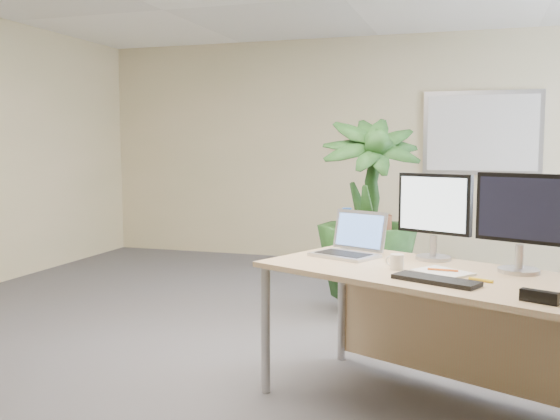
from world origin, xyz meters
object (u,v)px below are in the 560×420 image
(floor_plant, at_px, (368,225))
(monitor_left, at_px, (434,211))
(monitor_right, at_px, (521,216))
(desk, at_px, (460,301))
(laptop, at_px, (351,245))

(floor_plant, bearing_deg, monitor_left, -67.14)
(floor_plant, xyz_separation_m, monitor_right, (1.08, -1.74, 0.31))
(monitor_left, bearing_deg, floor_plant, 112.86)
(desk, xyz_separation_m, monitor_right, (0.28, 0.05, 0.45))
(laptop, bearing_deg, floor_plant, 95.90)
(floor_plant, relative_size, monitor_right, 2.94)
(monitor_left, distance_m, monitor_right, 0.51)
(desk, distance_m, monitor_left, 0.55)
(desk, bearing_deg, monitor_left, 118.94)
(floor_plant, height_order, monitor_right, floor_plant)
(desk, relative_size, monitor_right, 4.22)
(monitor_left, distance_m, laptop, 0.53)
(monitor_left, bearing_deg, laptop, -179.29)
(monitor_left, relative_size, monitor_right, 0.96)
(desk, relative_size, monitor_left, 4.38)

